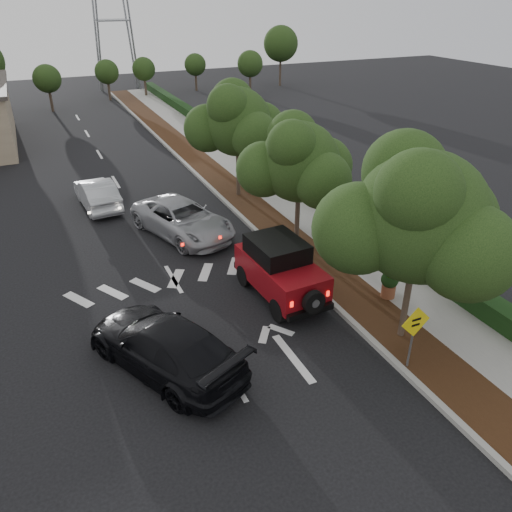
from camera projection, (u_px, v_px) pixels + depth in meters
ground at (232, 377)px, 14.29m from camera, size 120.00×120.00×0.00m
curb at (228, 204)px, 25.57m from camera, size 0.20×70.00×0.15m
planting_strip at (246, 202)px, 25.94m from camera, size 1.80×70.00×0.12m
sidewalk at (279, 196)px, 26.63m from camera, size 2.00×70.00×0.12m
hedge at (302, 186)px, 26.97m from camera, size 0.80×70.00×0.80m
transmission_tower at (121, 90)px, 55.05m from camera, size 7.00×4.00×28.00m
street_tree_near at (400, 337)px, 15.92m from camera, size 3.80×3.80×5.92m
street_tree_mid at (296, 246)px, 21.55m from camera, size 3.20×3.20×5.32m
street_tree_far at (239, 196)px, 26.77m from camera, size 3.40×3.40×5.62m
red_jeep at (278, 268)px, 17.71m from camera, size 2.06×4.23×2.12m
silver_suv_ahead at (183, 219)px, 22.24m from camera, size 4.11×5.98×1.52m
black_suv_oncoming at (165, 345)px, 14.30m from camera, size 4.30×5.87×1.58m
silver_sedan_oncoming at (97, 193)px, 25.14m from camera, size 1.88×4.49×1.44m
speed_hump_sign at (414, 329)px, 13.90m from camera, size 0.97×0.08×2.07m
terracotta_planter at (390, 282)px, 17.53m from camera, size 0.62×0.62×1.08m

